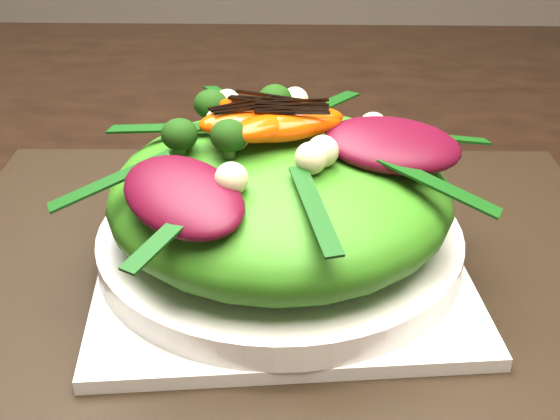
{
  "coord_description": "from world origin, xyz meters",
  "views": [
    {
      "loc": [
        0.26,
        -0.62,
        1.05
      ],
      "look_at": [
        0.25,
        -0.18,
        0.8
      ],
      "focal_mm": 48.0,
      "sensor_mm": 36.0,
      "label": 1
    }
  ],
  "objects_px": {
    "plate_base": "(280,257)",
    "salad_bowl": "(280,240)",
    "orange_segment": "(265,113)",
    "placemat": "(280,265)",
    "lettuce_mound": "(280,194)",
    "dining_table": "(21,177)"
  },
  "relations": [
    {
      "from": "plate_base",
      "to": "salad_bowl",
      "type": "height_order",
      "value": "salad_bowl"
    },
    {
      "from": "dining_table",
      "to": "lettuce_mound",
      "type": "xyz_separation_m",
      "value": [
        0.25,
        -0.18,
        0.08
      ]
    },
    {
      "from": "dining_table",
      "to": "lettuce_mound",
      "type": "distance_m",
      "value": 0.31
    },
    {
      "from": "orange_segment",
      "to": "lettuce_mound",
      "type": "bearing_deg",
      "value": -68.91
    },
    {
      "from": "salad_bowl",
      "to": "lettuce_mound",
      "type": "xyz_separation_m",
      "value": [
        0.0,
        0.0,
        0.04
      ]
    },
    {
      "from": "dining_table",
      "to": "lettuce_mound",
      "type": "height_order",
      "value": "dining_table"
    },
    {
      "from": "salad_bowl",
      "to": "lettuce_mound",
      "type": "relative_size",
      "value": 1.08
    },
    {
      "from": "lettuce_mound",
      "to": "orange_segment",
      "type": "xyz_separation_m",
      "value": [
        -0.01,
        0.03,
        0.05
      ]
    },
    {
      "from": "placemat",
      "to": "plate_base",
      "type": "relative_size",
      "value": 1.99
    },
    {
      "from": "dining_table",
      "to": "plate_base",
      "type": "xyz_separation_m",
      "value": [
        0.25,
        -0.18,
        0.03
      ]
    },
    {
      "from": "placemat",
      "to": "salad_bowl",
      "type": "distance_m",
      "value": 0.02
    },
    {
      "from": "plate_base",
      "to": "lettuce_mound",
      "type": "xyz_separation_m",
      "value": [
        0.0,
        0.0,
        0.05
      ]
    },
    {
      "from": "lettuce_mound",
      "to": "orange_segment",
      "type": "bearing_deg",
      "value": 111.09
    },
    {
      "from": "orange_segment",
      "to": "placemat",
      "type": "bearing_deg",
      "value": -68.91
    },
    {
      "from": "dining_table",
      "to": "placemat",
      "type": "bearing_deg",
      "value": -35.14
    },
    {
      "from": "dining_table",
      "to": "salad_bowl",
      "type": "xyz_separation_m",
      "value": [
        0.25,
        -0.18,
        0.04
      ]
    },
    {
      "from": "lettuce_mound",
      "to": "salad_bowl",
      "type": "bearing_deg",
      "value": 0.0
    },
    {
      "from": "placemat",
      "to": "dining_table",
      "type": "bearing_deg",
      "value": 144.86
    },
    {
      "from": "salad_bowl",
      "to": "orange_segment",
      "type": "relative_size",
      "value": 3.78
    },
    {
      "from": "placemat",
      "to": "lettuce_mound",
      "type": "height_order",
      "value": "lettuce_mound"
    },
    {
      "from": "plate_base",
      "to": "salad_bowl",
      "type": "distance_m",
      "value": 0.01
    },
    {
      "from": "lettuce_mound",
      "to": "dining_table",
      "type": "bearing_deg",
      "value": 144.86
    }
  ]
}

